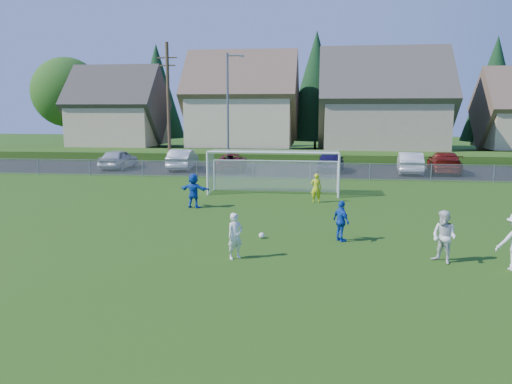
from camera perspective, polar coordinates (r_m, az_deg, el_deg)
ground at (r=13.38m, az=-4.45°, el=-11.56°), size 160.00×160.00×0.00m
asphalt_lot at (r=40.09m, az=3.55°, el=2.56°), size 60.00×60.00×0.00m
grass_embankment at (r=47.49m, az=4.15°, el=4.11°), size 70.00×6.00×0.80m
soccer_ball at (r=18.79m, az=0.66°, el=-4.98°), size 0.22×0.22×0.22m
player_white_a at (r=16.15m, az=-2.40°, el=-5.04°), size 0.65×0.64×1.50m
player_white_b at (r=16.75m, az=20.70°, el=-4.83°), size 1.02×1.03×1.67m
player_blue_a at (r=18.49m, az=9.71°, el=-3.30°), size 0.79×0.94×1.51m
player_blue_b at (r=24.65m, az=-7.15°, el=0.16°), size 1.65×0.87×1.70m
goalkeeper at (r=26.03m, az=6.88°, el=0.46°), size 0.57×0.39×1.52m
car_a at (r=42.17m, az=-15.45°, el=3.65°), size 1.97×4.68×1.58m
car_b at (r=40.52m, az=-8.36°, el=3.71°), size 2.08×5.07×1.64m
car_c at (r=39.60m, az=-2.81°, el=3.47°), size 2.68×5.06×1.36m
car_e at (r=39.45m, az=8.52°, el=3.52°), size 2.38×4.82×1.58m
car_f at (r=39.40m, az=17.18°, el=3.21°), size 2.18×5.02×1.61m
car_g at (r=40.54m, az=20.73°, el=3.19°), size 2.99×5.80×1.61m
soccer_goal at (r=28.56m, az=2.05°, el=3.07°), size 7.42×1.90×2.50m
chainlink_fence at (r=34.57m, az=2.95°, el=2.51°), size 52.06×0.06×1.20m
streetlight at (r=38.86m, az=-3.18°, el=9.50°), size 1.38×0.18×9.00m
utility_pole at (r=41.04m, az=-9.98°, el=9.79°), size 1.60×0.26×10.00m
houses_row at (r=54.74m, az=6.80°, el=12.03°), size 53.90×11.45×13.27m
tree_row at (r=61.01m, az=5.96°, el=11.37°), size 65.98×12.36×13.80m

